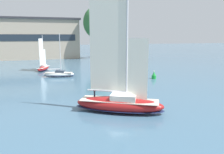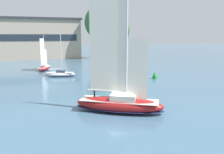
% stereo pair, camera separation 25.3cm
% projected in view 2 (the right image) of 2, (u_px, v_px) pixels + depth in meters
% --- Properties ---
extents(ground_plane, '(400.00, 400.00, 0.00)m').
position_uv_depth(ground_plane, '(119.00, 112.00, 26.40)').
color(ground_plane, '#42667F').
extents(waterfront_building, '(36.90, 16.78, 15.81)m').
position_uv_depth(waterfront_building, '(34.00, 38.00, 88.48)').
color(waterfront_building, tan).
rests_on(waterfront_building, ground).
extents(tree_shore_center, '(9.71, 9.71, 19.99)m').
position_uv_depth(tree_shore_center, '(97.00, 23.00, 84.16)').
color(tree_shore_center, brown).
rests_on(tree_shore_center, ground).
extents(tree_shore_right, '(7.56, 7.56, 15.57)m').
position_uv_depth(tree_shore_right, '(120.00, 31.00, 89.13)').
color(tree_shore_right, brown).
rests_on(tree_shore_right, ground).
extents(sailboat_main, '(10.85, 7.78, 14.73)m').
position_uv_depth(sailboat_main, '(119.00, 102.00, 26.18)').
color(sailboat_main, maroon).
rests_on(sailboat_main, ground).
extents(sailboat_moored_near_marina, '(3.99, 6.88, 9.15)m').
position_uv_depth(sailboat_moored_near_marina, '(45.00, 67.00, 57.61)').
color(sailboat_moored_near_marina, maroon).
rests_on(sailboat_moored_near_marina, ground).
extents(sailboat_moored_mid_channel, '(7.13, 3.55, 9.45)m').
position_uv_depth(sailboat_moored_mid_channel, '(60.00, 74.00, 48.72)').
color(sailboat_moored_mid_channel, white).
rests_on(sailboat_moored_mid_channel, ground).
extents(channel_buoy, '(0.94, 0.94, 1.73)m').
position_uv_depth(channel_buoy, '(155.00, 76.00, 46.34)').
color(channel_buoy, green).
rests_on(channel_buoy, ground).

